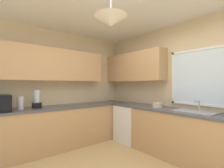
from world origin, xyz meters
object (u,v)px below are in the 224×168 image
Objects in this scene: dishwasher at (131,123)px; kettle at (20,103)px; bowl at (158,105)px; blender_appliance at (37,100)px; sink_assembly at (195,111)px.

kettle is (-0.64, -2.25, 0.60)m from dishwasher.
blender_appliance is (-1.41, -1.99, 0.12)m from bowl.
blender_appliance reaches higher than dishwasher.
blender_appliance reaches higher than kettle.
sink_assembly is at bearing 1.37° from dishwasher.
dishwasher is 2.16m from blender_appliance.
kettle reaches higher than dishwasher.
blender_appliance is at bearing -108.65° from dishwasher.
bowl is (1.39, 2.28, -0.08)m from kettle.
dishwasher is at bearing -178.63° from sink_assembly.
dishwasher is at bearing 71.35° from blender_appliance.
dishwasher is 0.91m from bowl.
dishwasher is 2.41m from kettle.
dishwasher is 4.08× the size of bowl.
bowl is (-0.75, -0.01, 0.03)m from sink_assembly.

